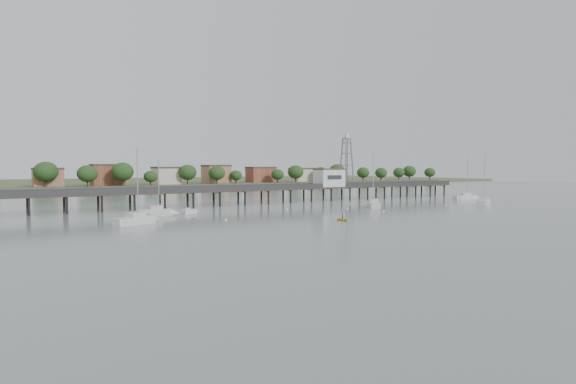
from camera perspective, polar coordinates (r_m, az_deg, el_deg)
name	(u,v)px	position (r m, az deg, el deg)	size (l,w,h in m)	color
ground_plane	(436,229)	(79.47, 17.19, -4.20)	(500.00, 500.00, 0.00)	slate
pier	(253,190)	(126.21, -4.13, 0.28)	(150.00, 5.00, 5.50)	#2D2823
pier_building	(329,178)	(139.83, 4.90, 1.72)	(8.40, 5.40, 5.30)	silver
lattice_tower	(347,162)	(143.86, 6.96, 3.51)	(3.20, 3.20, 15.50)	slate
sailboat_d	(484,202)	(134.66, 22.26, -1.11)	(8.91, 6.14, 14.32)	silver
sailboat_b	(162,212)	(99.63, -14.66, -2.35)	(7.32, 4.51, 11.78)	silver
sailboat_a	(143,220)	(86.65, -16.86, -3.18)	(8.73, 5.60, 13.93)	silver
sailboat_e	(470,197)	(154.76, 20.73, -0.58)	(8.86, 4.27, 14.05)	silver
sailboat_c	(373,204)	(119.31, 9.99, -1.44)	(7.08, 8.56, 14.31)	silver
white_tender	(189,212)	(102.61, -11.71, -2.29)	(3.81, 2.79, 1.37)	silver
yellow_dinghy	(342,221)	(88.16, 6.48, -3.38)	(1.95, 0.56, 2.72)	yellow
dinghy_occupant	(342,221)	(88.16, 6.48, -3.38)	(0.41, 1.12, 0.27)	black
mooring_buoys	(322,211)	(106.20, 4.03, -2.25)	(79.81, 21.83, 0.39)	#F3EEBD
far_shore	(104,182)	(296.63, -20.96, 1.10)	(500.00, 170.00, 10.40)	#475133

